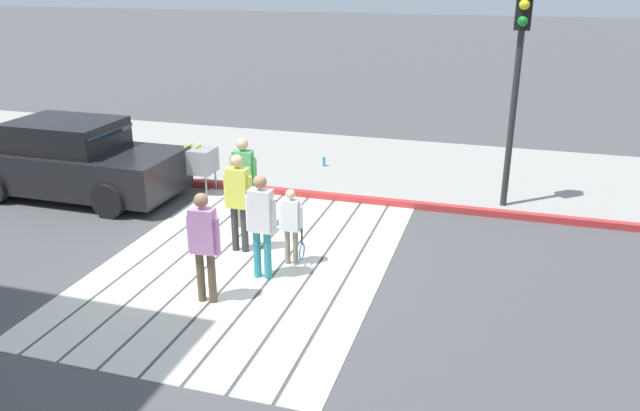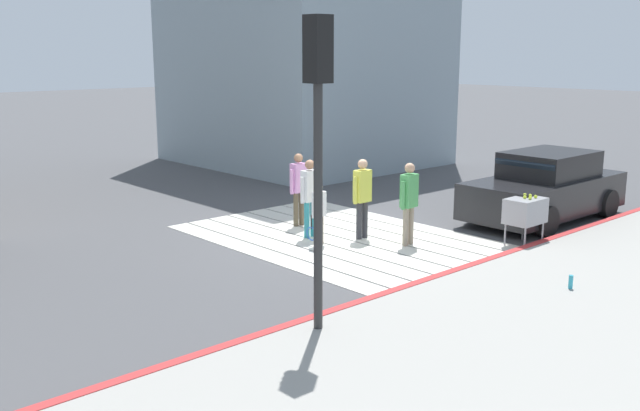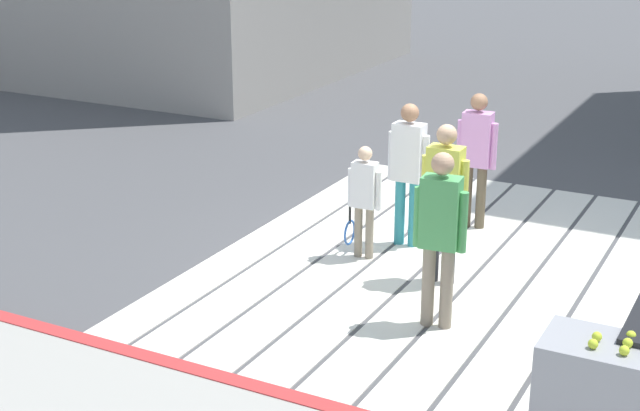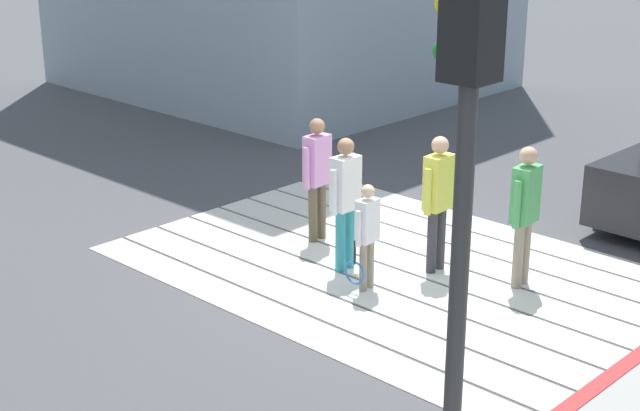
# 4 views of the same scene
# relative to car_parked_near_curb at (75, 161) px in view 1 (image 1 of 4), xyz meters

# --- Properties ---
(ground_plane) EXTENTS (120.00, 120.00, 0.00)m
(ground_plane) POSITION_rel_car_parked_near_curb_xyz_m (2.00, 4.61, -0.73)
(ground_plane) COLOR #4C4C4F
(crosswalk_stripes) EXTENTS (6.40, 4.35, 0.01)m
(crosswalk_stripes) POSITION_rel_car_parked_near_curb_xyz_m (2.00, 4.61, -0.73)
(crosswalk_stripes) COLOR silver
(crosswalk_stripes) RESTS_ON ground
(sidewalk_west) EXTENTS (4.80, 40.00, 0.12)m
(sidewalk_west) POSITION_rel_car_parked_near_curb_xyz_m (-3.60, 4.61, -0.67)
(sidewalk_west) COLOR #9E9B93
(sidewalk_west) RESTS_ON ground
(curb_painted) EXTENTS (0.16, 40.00, 0.13)m
(curb_painted) POSITION_rel_car_parked_near_curb_xyz_m (-1.25, 4.61, -0.67)
(curb_painted) COLOR #BC3333
(curb_painted) RESTS_ON ground
(car_parked_near_curb) EXTENTS (2.01, 4.31, 1.57)m
(car_parked_near_curb) POSITION_rel_car_parked_near_curb_xyz_m (0.00, 0.00, 0.00)
(car_parked_near_curb) COLOR black
(car_parked_near_curb) RESTS_ON ground
(traffic_light_corner) EXTENTS (0.39, 0.28, 4.24)m
(traffic_light_corner) POSITION_rel_car_parked_near_curb_xyz_m (-1.58, 8.44, 2.30)
(traffic_light_corner) COLOR #2D2D2D
(traffic_light_corner) RESTS_ON ground
(tennis_ball_cart) EXTENTS (0.56, 0.80, 1.02)m
(tennis_ball_cart) POSITION_rel_car_parked_near_curb_xyz_m (-0.90, 2.26, -0.04)
(tennis_ball_cart) COLOR #99999E
(tennis_ball_cart) RESTS_ON ground
(water_bottle) EXTENTS (0.07, 0.07, 0.22)m
(water_bottle) POSITION_rel_car_parked_near_curb_xyz_m (-3.08, 4.39, -0.50)
(water_bottle) COLOR #33A5BF
(water_bottle) RESTS_ON sidewalk_west
(pedestrian_adult_lead) EXTENTS (0.22, 0.49, 1.66)m
(pedestrian_adult_lead) POSITION_rel_car_parked_near_curb_xyz_m (1.60, 4.33, 0.23)
(pedestrian_adult_lead) COLOR #333338
(pedestrian_adult_lead) RESTS_ON ground
(pedestrian_adult_trailing) EXTENTS (0.21, 0.48, 1.63)m
(pedestrian_adult_trailing) POSITION_rel_car_parked_near_curb_xyz_m (2.41, 5.04, 0.22)
(pedestrian_adult_trailing) COLOR teal
(pedestrian_adult_trailing) RESTS_ON ground
(pedestrian_adult_side) EXTENTS (0.23, 0.48, 1.62)m
(pedestrian_adult_side) POSITION_rel_car_parked_near_curb_xyz_m (3.32, 4.57, 0.21)
(pedestrian_adult_side) COLOR brown
(pedestrian_adult_side) RESTS_ON ground
(pedestrian_teen_behind) EXTENTS (0.25, 0.49, 1.66)m
(pedestrian_teen_behind) POSITION_rel_car_parked_near_curb_xyz_m (0.63, 4.00, 0.23)
(pedestrian_teen_behind) COLOR gray
(pedestrian_teen_behind) RESTS_ON ground
(pedestrian_child_with_racket) EXTENTS (0.28, 0.39, 1.26)m
(pedestrian_child_with_racket) POSITION_rel_car_parked_near_curb_xyz_m (1.84, 5.31, -0.03)
(pedestrian_child_with_racket) COLOR gray
(pedestrian_child_with_racket) RESTS_ON ground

